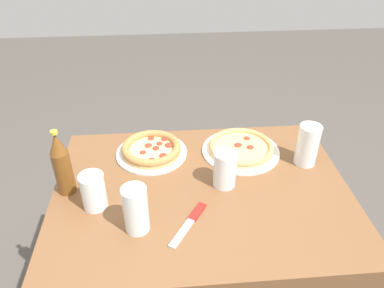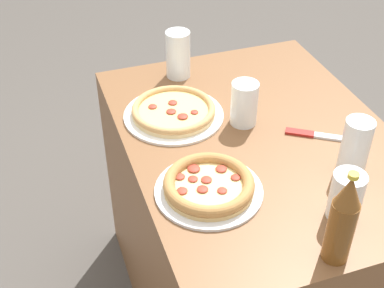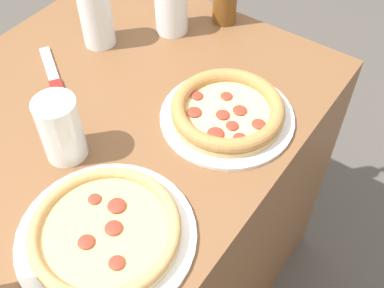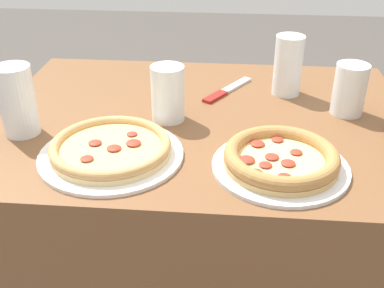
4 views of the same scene
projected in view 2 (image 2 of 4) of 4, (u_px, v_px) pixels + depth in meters
The scene contains 9 objects.
table at pixel (250, 231), 1.73m from camera, with size 0.99×0.74×0.77m.
pizza_veggie at pixel (209, 186), 1.30m from camera, with size 0.27×0.27×0.04m.
pizza_salami at pixel (174, 111), 1.56m from camera, with size 0.29×0.29×0.04m.
glass_water at pixel (346, 197), 1.21m from camera, with size 0.08×0.08×0.12m.
glass_lemonade at pixel (244, 106), 1.51m from camera, with size 0.08×0.08×0.13m.
glass_orange_juice at pixel (355, 148), 1.33m from camera, with size 0.07×0.07×0.15m.
glass_red_wine at pixel (178, 57), 1.71m from camera, with size 0.08×0.08×0.15m.
beer_bottle at pixel (343, 220), 1.08m from camera, with size 0.06×0.06×0.24m.
knife at pixel (318, 135), 1.49m from camera, with size 0.13×0.18×0.01m.
Camera 2 is at (1.07, -0.57, 1.67)m, focal length 50.00 mm.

